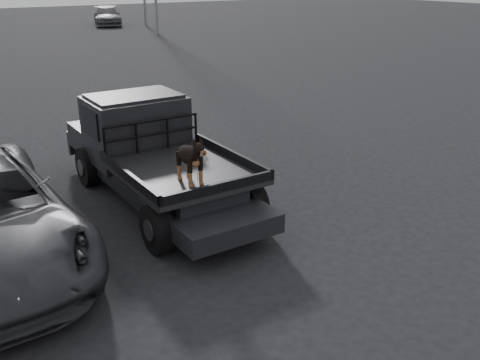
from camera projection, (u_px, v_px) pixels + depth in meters
ground at (249, 236)px, 8.49m from camera, size 120.00×120.00×0.00m
flatbed_ute at (159, 178)px, 9.62m from camera, size 2.00×5.40×0.92m
ute_cab at (135, 118)px, 10.03m from camera, size 1.72×1.30×0.88m
headache_rack at (152, 136)px, 9.50m from camera, size 1.80×0.08×0.55m
dog at (189, 159)px, 8.04m from camera, size 0.32×0.60×0.74m
distant_car_b at (107, 16)px, 40.40m from camera, size 3.17×5.00×1.35m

